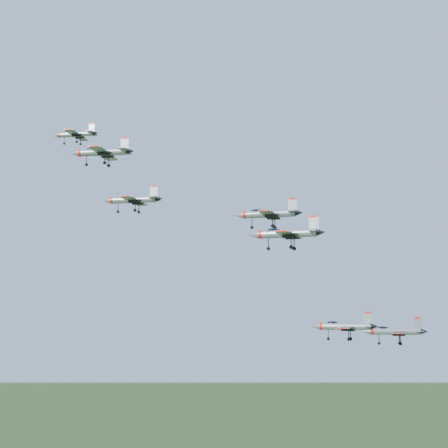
# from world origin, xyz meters

# --- Properties ---
(jet_lead) EXTENTS (11.12, 9.23, 2.97)m
(jet_lead) POSITION_xyz_m (-28.58, 10.04, 152.46)
(jet_lead) COLOR #9498A0
(jet_left_high) EXTENTS (12.92, 10.71, 3.45)m
(jet_left_high) POSITION_xyz_m (-10.93, 2.55, 135.37)
(jet_left_high) COLOR #9498A0
(jet_right_high) EXTENTS (11.51, 9.60, 3.08)m
(jet_right_high) POSITION_xyz_m (-7.53, -17.62, 139.91)
(jet_right_high) COLOR #9498A0
(jet_left_low) EXTENTS (14.03, 11.53, 3.76)m
(jet_left_low) POSITION_xyz_m (15.83, 7.59, 132.08)
(jet_left_low) COLOR #9498A0
(jet_right_low) EXTENTS (13.25, 10.91, 3.55)m
(jet_right_low) POSITION_xyz_m (22.50, -9.40, 125.92)
(jet_right_low) COLOR #9498A0
(jet_trail) EXTENTS (11.94, 9.85, 3.19)m
(jet_trail) POSITION_xyz_m (30.69, 0.14, 110.53)
(jet_trail) COLOR #9498A0
(jet_extra) EXTENTS (12.22, 10.13, 3.26)m
(jet_extra) POSITION_xyz_m (38.94, 10.45, 109.44)
(jet_extra) COLOR #9498A0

